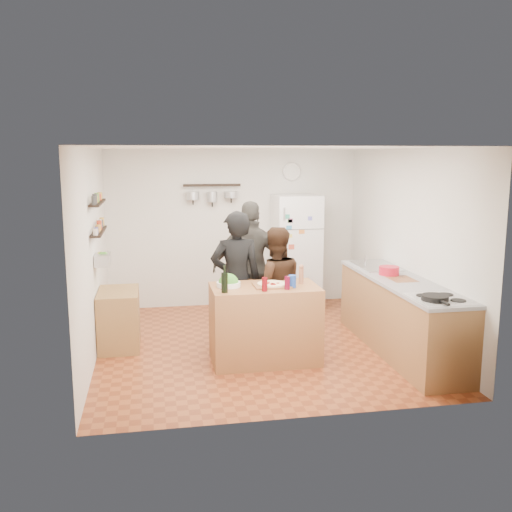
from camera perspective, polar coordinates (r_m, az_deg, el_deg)
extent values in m
plane|color=brown|center=(7.44, 0.14, -8.88)|extent=(4.20, 4.20, 0.00)
plane|color=white|center=(7.04, 0.15, 10.74)|extent=(4.20, 4.20, 0.00)
plane|color=silver|center=(9.19, -2.26, 2.78)|extent=(4.00, 0.00, 4.00)
plane|color=silver|center=(7.05, -16.04, 0.14)|extent=(0.00, 4.20, 4.20)
plane|color=silver|center=(7.75, 14.84, 1.07)|extent=(0.00, 4.20, 4.20)
cube|color=brown|center=(6.77, 0.87, -6.78)|extent=(1.25, 0.72, 0.91)
cube|color=brown|center=(6.65, 1.60, -2.96)|extent=(0.42, 0.34, 0.02)
cylinder|color=beige|center=(6.64, 1.60, -2.80)|extent=(0.34, 0.34, 0.02)
cylinder|color=white|center=(6.63, -2.77, -2.85)|extent=(0.28, 0.28, 0.06)
cylinder|color=black|center=(6.34, -3.16, -2.69)|extent=(0.07, 0.07, 0.22)
cylinder|color=#61080E|center=(6.40, 0.87, -2.85)|extent=(0.06, 0.06, 0.16)
cylinder|color=#57071D|center=(6.49, 3.14, -2.70)|extent=(0.06, 0.06, 0.15)
cylinder|color=#965B3F|center=(6.78, 4.54, -2.02)|extent=(0.06, 0.06, 0.18)
cylinder|color=navy|center=(6.59, 3.65, -2.55)|extent=(0.09, 0.09, 0.14)
imported|color=black|center=(7.12, -2.00, -2.45)|extent=(0.64, 0.42, 1.75)
imported|color=black|center=(7.20, 1.90, -3.16)|extent=(0.76, 0.60, 1.54)
imported|color=#2E2C29|center=(7.71, -0.44, -1.22)|extent=(1.14, 0.72, 1.82)
cube|color=#9E7042|center=(7.31, 14.25, -5.87)|extent=(0.63, 2.63, 0.90)
cube|color=white|center=(6.37, 17.97, -4.14)|extent=(0.60, 0.62, 0.02)
cylinder|color=black|center=(6.26, 17.45, -4.00)|extent=(0.28, 0.28, 0.05)
cube|color=silver|center=(7.96, 11.87, -1.02)|extent=(0.50, 0.80, 0.03)
cube|color=brown|center=(7.21, 14.34, -2.31)|extent=(0.30, 0.40, 0.02)
cylinder|color=red|center=(7.42, 13.16, -1.43)|extent=(0.25, 0.25, 0.11)
cube|color=white|center=(9.08, 4.02, 0.45)|extent=(0.70, 0.68, 1.80)
cylinder|color=silver|center=(9.28, 3.60, 8.42)|extent=(0.30, 0.03, 0.30)
cube|color=black|center=(7.21, -15.43, 2.39)|extent=(0.12, 1.00, 0.02)
cube|color=black|center=(7.17, -15.57, 5.16)|extent=(0.12, 1.00, 0.02)
cube|color=silver|center=(7.26, -15.07, -0.34)|extent=(0.18, 0.35, 0.14)
cube|color=#A47E44|center=(7.48, -13.53, -6.14)|extent=(0.50, 0.80, 0.73)
cube|color=black|center=(8.98, -4.42, 7.08)|extent=(0.90, 0.04, 0.04)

